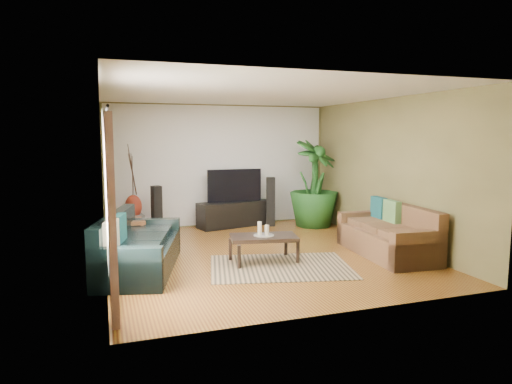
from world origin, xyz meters
name	(u,v)px	position (x,y,z in m)	size (l,w,h in m)	color
floor	(260,254)	(0.00, 0.00, 0.00)	(5.50, 5.50, 0.00)	olive
ceiling	(260,94)	(0.00, 0.00, 2.70)	(5.50, 5.50, 0.00)	white
wall_back	(219,166)	(0.00, 2.75, 1.35)	(5.00, 5.00, 0.00)	olive
wall_front	(342,196)	(0.00, -2.75, 1.35)	(5.00, 5.00, 0.00)	olive
wall_left	(103,180)	(-2.50, 0.00, 1.35)	(5.50, 5.50, 0.00)	olive
wall_right	(387,172)	(2.50, 0.00, 1.35)	(5.50, 5.50, 0.00)	olive
backwall_panel	(220,166)	(0.00, 2.74, 1.35)	(4.90, 4.90, 0.00)	white
window_pane	(105,189)	(-2.48, -1.60, 1.40)	(1.80, 1.80, 0.00)	white
curtain_near	(112,221)	(-2.43, -2.35, 1.15)	(0.08, 0.35, 2.20)	gray
curtain_far	(109,201)	(-2.43, -0.85, 1.15)	(0.08, 0.35, 2.20)	gray
curtain_rod	(106,111)	(-2.43, -1.60, 2.30)	(0.03, 0.03, 1.90)	black
sofa_left	(141,242)	(-2.00, -0.29, 0.42)	(2.20, 0.94, 0.85)	black
sofa_right	(387,230)	(2.02, -0.73, 0.42)	(1.99, 0.89, 0.85)	brown
area_rug	(280,267)	(0.05, -0.83, 0.01)	(2.14, 1.51, 0.01)	#9D845C
coffee_table	(264,249)	(-0.10, -0.47, 0.21)	(1.05, 0.57, 0.43)	black
candle_tray	(264,235)	(-0.10, -0.47, 0.44)	(0.32, 0.32, 0.01)	gray
candle_tall	(260,228)	(-0.16, -0.44, 0.55)	(0.07, 0.07, 0.21)	white
candle_mid	(267,230)	(-0.06, -0.51, 0.53)	(0.07, 0.07, 0.16)	beige
candle_short	(267,230)	(-0.03, -0.41, 0.51)	(0.07, 0.07, 0.13)	beige
tv_stand	(235,214)	(0.27, 2.50, 0.28)	(1.67, 0.50, 0.56)	black
television	(234,185)	(0.27, 2.50, 0.92)	(1.22, 0.07, 0.72)	black
speaker_left	(157,210)	(-1.47, 2.24, 0.50)	(0.18, 0.20, 0.99)	black
speaker_right	(271,202)	(1.06, 2.29, 0.55)	(0.20, 0.22, 1.09)	black
potted_plant	(314,183)	(1.96, 1.93, 0.96)	(1.08, 1.08, 1.92)	#194617
plant_pot	(314,220)	(1.96, 1.93, 0.14)	(0.35, 0.35, 0.28)	black
pedestal	(134,224)	(-1.91, 2.50, 0.19)	(0.38, 0.38, 0.38)	gray
vase	(133,206)	(-1.91, 2.50, 0.55)	(0.35, 0.35, 0.49)	maroon
side_table	(127,237)	(-2.14, 0.78, 0.30)	(0.56, 0.56, 0.59)	#935830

